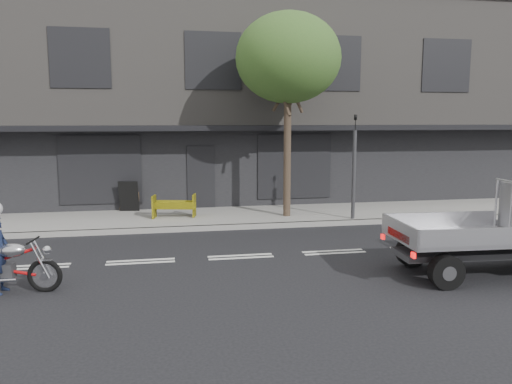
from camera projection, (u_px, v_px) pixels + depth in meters
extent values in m
plane|color=black|center=(241.00, 257.00, 12.25)|extent=(80.00, 80.00, 0.00)
cube|color=gray|center=(220.00, 217.00, 16.81)|extent=(32.00, 3.20, 0.15)
cube|color=gray|center=(225.00, 227.00, 15.26)|extent=(32.00, 0.20, 0.15)
cube|color=slate|center=(203.00, 105.00, 22.67)|extent=(26.00, 10.00, 8.00)
cylinder|color=#382B21|center=(287.00, 161.00, 16.44)|extent=(0.24, 0.24, 4.00)
ellipsoid|color=#2B5520|center=(288.00, 58.00, 15.97)|extent=(3.40, 3.40, 2.89)
cylinder|color=#2D2D30|center=(354.00, 177.00, 16.04)|extent=(0.12, 0.12, 3.00)
imported|color=black|center=(355.00, 122.00, 15.79)|extent=(0.08, 0.10, 0.50)
torus|color=black|center=(45.00, 276.00, 9.74)|extent=(0.68, 0.19, 0.68)
cube|color=#2D2D30|center=(5.00, 271.00, 9.69)|extent=(0.37, 0.28, 0.28)
ellipsoid|color=#ACABB0|center=(12.00, 250.00, 9.64)|extent=(0.59, 0.38, 0.28)
cylinder|color=black|center=(33.00, 240.00, 9.63)|extent=(0.12, 0.60, 0.04)
cylinder|color=black|center=(446.00, 272.00, 9.89)|extent=(0.71, 0.29, 0.70)
cylinder|color=black|center=(412.00, 251.00, 11.42)|extent=(0.71, 0.29, 0.70)
cube|color=#2D2D30|center=(492.00, 251.00, 10.83)|extent=(4.25, 1.12, 0.13)
cube|color=#BAB9BF|center=(459.00, 237.00, 10.67)|extent=(2.83, 1.92, 0.09)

